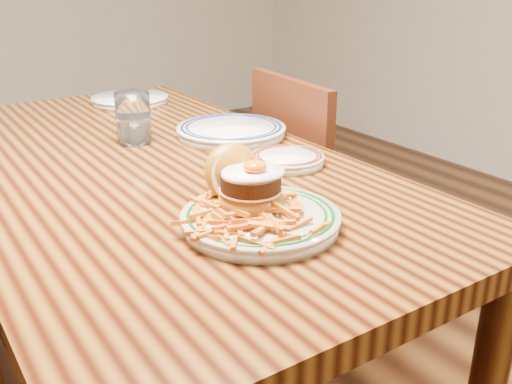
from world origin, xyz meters
TOP-DOWN VIEW (x-y plane):
  - table at (0.00, 0.00)m, footprint 0.85×1.60m
  - chair_right at (0.60, 0.06)m, footprint 0.45×0.45m
  - main_plate at (0.02, -0.45)m, footprint 0.28×0.29m
  - side_plate at (0.26, -0.22)m, footprint 0.17×0.18m
  - rear_plate at (0.28, 0.05)m, footprint 0.29×0.29m
  - water_glass at (0.04, 0.15)m, footprint 0.09×0.09m
  - far_plate at (0.20, 0.59)m, footprint 0.25×0.25m

SIDE VIEW (x-z plane):
  - chair_right at x=0.60m, z-range 0.03..0.92m
  - table at x=0.00m, z-range 0.29..1.04m
  - side_plate at x=0.26m, z-range 0.75..0.78m
  - far_plate at x=0.20m, z-range 0.74..0.79m
  - rear_plate at x=0.28m, z-range 0.75..0.78m
  - main_plate at x=0.02m, z-range 0.72..0.86m
  - water_glass at x=0.04m, z-range 0.74..0.88m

